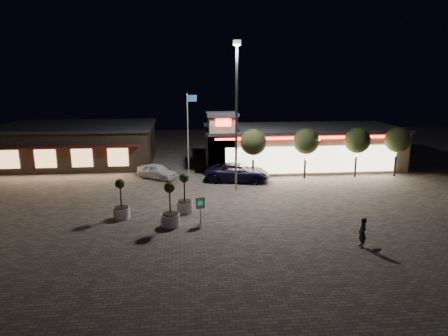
{
  "coord_description": "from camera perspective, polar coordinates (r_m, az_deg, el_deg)",
  "views": [
    {
      "loc": [
        -2.31,
        -24.92,
        9.9
      ],
      "look_at": [
        0.77,
        6.0,
        2.41
      ],
      "focal_mm": 32.0,
      "sensor_mm": 36.0,
      "label": 1
    }
  ],
  "objects": [
    {
      "name": "string_tree_c",
      "position": [
        39.95,
        18.53,
        3.73
      ],
      "size": [
        2.42,
        2.42,
        4.79
      ],
      "color": "#332319",
      "rests_on": "ground"
    },
    {
      "name": "planter_mid",
      "position": [
        26.56,
        -7.69,
        -6.32
      ],
      "size": [
        1.21,
        1.21,
        2.98
      ],
      "color": "white",
      "rests_on": "ground"
    },
    {
      "name": "white_sedan",
      "position": [
        38.47,
        -9.52,
        -0.46
      ],
      "size": [
        4.3,
        3.83,
        1.41
      ],
      "primitive_type": "imported",
      "rotation": [
        0.0,
        0.0,
        0.92
      ],
      "color": "white",
      "rests_on": "ground"
    },
    {
      "name": "pedestrian",
      "position": [
        24.57,
        19.17,
        -8.74
      ],
      "size": [
        0.44,
        0.66,
        1.78
      ],
      "primitive_type": "imported",
      "rotation": [
        0.0,
        0.0,
        -1.59
      ],
      "color": "black",
      "rests_on": "ground"
    },
    {
      "name": "flagpole",
      "position": [
        38.27,
        -5.05,
        5.77
      ],
      "size": [
        0.95,
        0.1,
        8.0
      ],
      "color": "white",
      "rests_on": "ground"
    },
    {
      "name": "planter_right",
      "position": [
        29.06,
        -5.65,
        -4.57
      ],
      "size": [
        1.17,
        1.17,
        2.88
      ],
      "color": "white",
      "rests_on": "ground"
    },
    {
      "name": "valet_sign",
      "position": [
        26.66,
        -3.4,
        -5.34
      ],
      "size": [
        0.6,
        0.18,
        1.82
      ],
      "color": "gray",
      "rests_on": "ground"
    },
    {
      "name": "retail_building",
      "position": [
        43.1,
        10.33,
        3.06
      ],
      "size": [
        20.4,
        8.4,
        6.1
      ],
      "color": "tan",
      "rests_on": "ground"
    },
    {
      "name": "string_tree_a",
      "position": [
        37.01,
        4.22,
        3.66
      ],
      "size": [
        2.42,
        2.42,
        4.79
      ],
      "color": "#332319",
      "rests_on": "ground"
    },
    {
      "name": "planter_left",
      "position": [
        28.58,
        -14.45,
        -5.3
      ],
      "size": [
        1.14,
        1.14,
        2.81
      ],
      "color": "white",
      "rests_on": "ground"
    },
    {
      "name": "floodlight_pole",
      "position": [
        33.32,
        1.79,
        8.6
      ],
      "size": [
        0.6,
        0.4,
        12.38
      ],
      "color": "gray",
      "rests_on": "ground"
    },
    {
      "name": "pickup_truck",
      "position": [
        37.04,
        1.97,
        -0.62
      ],
      "size": [
        6.42,
        3.96,
        1.66
      ],
      "primitive_type": "imported",
      "rotation": [
        0.0,
        0.0,
        1.36
      ],
      "color": "black",
      "rests_on": "ground"
    },
    {
      "name": "restaurant_building",
      "position": [
        47.03,
        -20.03,
        3.26
      ],
      "size": [
        16.4,
        11.0,
        4.3
      ],
      "color": "#382D23",
      "rests_on": "ground"
    },
    {
      "name": "dog",
      "position": [
        24.28,
        21.06,
        -10.85
      ],
      "size": [
        0.45,
        0.23,
        0.24
      ],
      "color": "#59514C",
      "rests_on": "ground"
    },
    {
      "name": "string_tree_b",
      "position": [
        38.18,
        11.65,
        3.73
      ],
      "size": [
        2.42,
        2.42,
        4.79
      ],
      "color": "#332319",
      "rests_on": "ground"
    },
    {
      "name": "string_tree_d",
      "position": [
        41.75,
        23.56,
        3.7
      ],
      "size": [
        2.42,
        2.42,
        4.79
      ],
      "color": "#332319",
      "rests_on": "ground"
    },
    {
      "name": "ground",
      "position": [
        26.91,
        -0.37,
        -8.02
      ],
      "size": [
        90.0,
        90.0,
        0.0
      ],
      "primitive_type": "plane",
      "color": "#73675D",
      "rests_on": "ground"
    }
  ]
}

